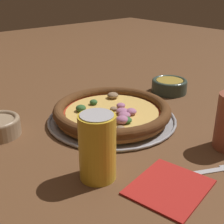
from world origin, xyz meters
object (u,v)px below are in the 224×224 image
at_px(pizza_tray, 112,119).
at_px(beverage_can, 97,147).
at_px(napkin, 169,186).
at_px(fork, 203,172).
at_px(bowl_near, 169,85).
at_px(pizza, 112,111).

bearing_deg(pizza_tray, beverage_can, 43.27).
xyz_separation_m(napkin, fork, (-0.08, 0.01, -0.00)).
distance_m(napkin, fork, 0.08).
relative_size(fork, beverage_can, 1.46).
height_order(bowl_near, napkin, bowl_near).
relative_size(pizza_tray, napkin, 2.10).
bearing_deg(pizza_tray, bowl_near, -171.25).
relative_size(pizza, beverage_can, 2.37).
xyz_separation_m(bowl_near, beverage_can, (0.45, 0.21, 0.04)).
height_order(napkin, fork, napkin).
bearing_deg(beverage_can, pizza_tray, -136.73).
bearing_deg(pizza, bowl_near, -171.11).
xyz_separation_m(pizza_tray, pizza, (0.00, 0.00, 0.02)).
xyz_separation_m(pizza_tray, fork, (0.02, 0.28, -0.00)).
bearing_deg(napkin, bowl_near, -140.05).
xyz_separation_m(pizza_tray, beverage_can, (0.18, 0.17, 0.06)).
bearing_deg(pizza_tray, napkin, 69.17).
height_order(pizza_tray, bowl_near, bowl_near).
bearing_deg(napkin, beverage_can, -55.92).
height_order(pizza, fork, pizza).
distance_m(bowl_near, napkin, 0.49).
bearing_deg(pizza, beverage_can, 43.21).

